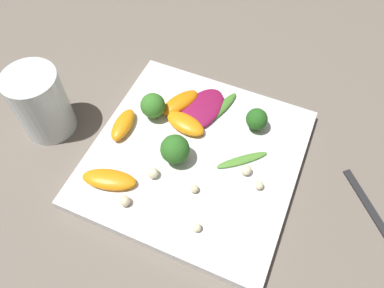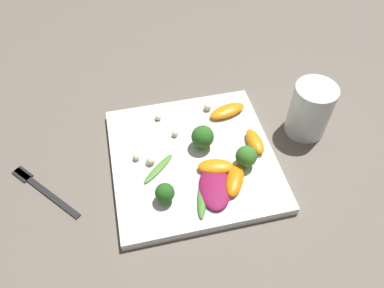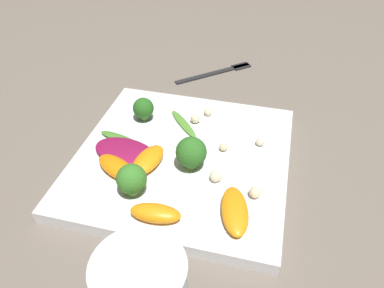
{
  "view_description": "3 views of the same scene",
  "coord_description": "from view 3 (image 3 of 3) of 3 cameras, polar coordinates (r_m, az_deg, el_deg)",
  "views": [
    {
      "loc": [
        -0.12,
        0.28,
        0.51
      ],
      "look_at": [
        0.01,
        -0.01,
        0.03
      ],
      "focal_mm": 35.0,
      "sensor_mm": 36.0,
      "label": 1
    },
    {
      "loc": [
        -0.1,
        -0.43,
        0.59
      ],
      "look_at": [
        0.0,
        0.01,
        0.04
      ],
      "focal_mm": 35.0,
      "sensor_mm": 36.0,
      "label": 2
    },
    {
      "loc": [
        0.4,
        0.12,
        0.39
      ],
      "look_at": [
        -0.01,
        0.01,
        0.03
      ],
      "focal_mm": 35.0,
      "sensor_mm": 36.0,
      "label": 3
    }
  ],
  "objects": [
    {
      "name": "macadamia_nut_3",
      "position": [
        0.58,
        10.35,
        0.31
      ],
      "size": [
        0.01,
        0.01,
        0.01
      ],
      "color": "beige",
      "rests_on": "plate"
    },
    {
      "name": "radicchio_leaf_0",
      "position": [
        0.56,
        -10.12,
        -1.18
      ],
      "size": [
        0.08,
        0.11,
        0.01
      ],
      "color": "maroon",
      "rests_on": "plate"
    },
    {
      "name": "plate",
      "position": [
        0.56,
        -1.46,
        -2.28
      ],
      "size": [
        0.31,
        0.31,
        0.02
      ],
      "color": "white",
      "rests_on": "ground_plane"
    },
    {
      "name": "orange_segment_3",
      "position": [
        0.47,
        -5.26,
        -10.52
      ],
      "size": [
        0.03,
        0.07,
        0.02
      ],
      "color": "orange",
      "rests_on": "plate"
    },
    {
      "name": "macadamia_nut_5",
      "position": [
        0.61,
        0.32,
        3.96
      ],
      "size": [
        0.02,
        0.02,
        0.02
      ],
      "color": "beige",
      "rests_on": "plate"
    },
    {
      "name": "macadamia_nut_4",
      "position": [
        0.56,
        4.82,
        -0.48
      ],
      "size": [
        0.01,
        0.01,
        0.01
      ],
      "color": "beige",
      "rests_on": "plate"
    },
    {
      "name": "ground_plane",
      "position": [
        0.57,
        -1.44,
        -2.99
      ],
      "size": [
        2.4,
        2.4,
        0.0
      ],
      "primitive_type": "plane",
      "color": "#6B6056"
    },
    {
      "name": "macadamia_nut_2",
      "position": [
        0.5,
        9.58,
        -7.29
      ],
      "size": [
        0.02,
        0.02,
        0.02
      ],
      "color": "beige",
      "rests_on": "plate"
    },
    {
      "name": "arugula_sprig_1",
      "position": [
        0.59,
        -10.85,
        0.8
      ],
      "size": [
        0.03,
        0.08,
        0.01
      ],
      "color": "#47842D",
      "rests_on": "plate"
    },
    {
      "name": "arugula_sprig_0",
      "position": [
        0.61,
        -1.29,
        3.12
      ],
      "size": [
        0.07,
        0.06,
        0.01
      ],
      "color": "#518E33",
      "rests_on": "plate"
    },
    {
      "name": "broccoli_floret_1",
      "position": [
        0.52,
        -0.12,
        -1.32
      ],
      "size": [
        0.04,
        0.04,
        0.05
      ],
      "color": "#7A9E51",
      "rests_on": "plate"
    },
    {
      "name": "orange_segment_1",
      "position": [
        0.47,
        6.53,
        -10.06
      ],
      "size": [
        0.09,
        0.05,
        0.02
      ],
      "color": "orange",
      "rests_on": "plate"
    },
    {
      "name": "orange_segment_2",
      "position": [
        0.53,
        -11.34,
        -3.54
      ],
      "size": [
        0.06,
        0.08,
        0.02
      ],
      "color": "orange",
      "rests_on": "plate"
    },
    {
      "name": "macadamia_nut_0",
      "position": [
        0.63,
        2.45,
        4.9
      ],
      "size": [
        0.01,
        0.01,
        0.01
      ],
      "color": "beige",
      "rests_on": "plate"
    },
    {
      "name": "broccoli_floret_0",
      "position": [
        0.49,
        -9.2,
        -5.35
      ],
      "size": [
        0.04,
        0.04,
        0.05
      ],
      "color": "#84AD5B",
      "rests_on": "plate"
    },
    {
      "name": "macadamia_nut_1",
      "position": [
        0.51,
        3.64,
        -4.91
      ],
      "size": [
        0.02,
        0.02,
        0.02
      ],
      "color": "beige",
      "rests_on": "plate"
    },
    {
      "name": "orange_segment_0",
      "position": [
        0.54,
        -6.73,
        -2.44
      ],
      "size": [
        0.07,
        0.05,
        0.02
      ],
      "color": "orange",
      "rests_on": "plate"
    },
    {
      "name": "broccoli_floret_2",
      "position": [
        0.62,
        -7.42,
        5.39
      ],
      "size": [
        0.03,
        0.03,
        0.04
      ],
      "color": "#7A9E51",
      "rests_on": "plate"
    },
    {
      "name": "fork",
      "position": [
        0.8,
        4.57,
        11.1
      ],
      "size": [
        0.13,
        0.14,
        0.01
      ],
      "color": "#262628",
      "rests_on": "ground_plane"
    }
  ]
}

